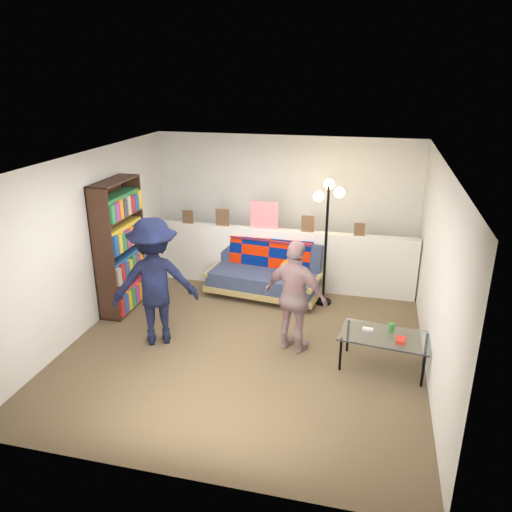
% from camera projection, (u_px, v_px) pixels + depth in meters
% --- Properties ---
extents(ground, '(5.00, 5.00, 0.00)m').
position_uv_depth(ground, '(249.00, 339.00, 6.70)').
color(ground, brown).
rests_on(ground, ground).
extents(room_shell, '(4.60, 5.05, 2.45)m').
position_uv_depth(room_shell, '(257.00, 210.00, 6.54)').
color(room_shell, silver).
rests_on(room_shell, ground).
extents(half_wall_ledge, '(4.45, 0.15, 1.00)m').
position_uv_depth(half_wall_ledge, '(276.00, 258.00, 8.16)').
color(half_wall_ledge, silver).
rests_on(half_wall_ledge, ground).
extents(ledge_decor, '(2.97, 0.02, 0.45)m').
position_uv_depth(ledge_decor, '(263.00, 218.00, 7.96)').
color(ledge_decor, brown).
rests_on(ledge_decor, half_wall_ledge).
extents(futon_sofa, '(1.87, 1.06, 0.76)m').
position_uv_depth(futon_sofa, '(266.00, 274.00, 7.92)').
color(futon_sofa, '#A68B51').
rests_on(futon_sofa, ground).
extents(bookshelf, '(0.33, 0.98, 1.95)m').
position_uv_depth(bookshelf, '(120.00, 251.00, 7.31)').
color(bookshelf, '#321B10').
rests_on(bookshelf, ground).
extents(coffee_table, '(1.11, 0.70, 0.55)m').
position_uv_depth(coffee_table, '(385.00, 338.00, 5.92)').
color(coffee_table, black).
rests_on(coffee_table, ground).
extents(floor_lamp, '(0.45, 0.36, 1.92)m').
position_uv_depth(floor_lamp, '(328.00, 218.00, 7.31)').
color(floor_lamp, black).
rests_on(floor_lamp, ground).
extents(person_left, '(1.26, 1.03, 1.70)m').
position_uv_depth(person_left, '(155.00, 282.00, 6.39)').
color(person_left, black).
rests_on(person_left, ground).
extents(person_right, '(0.93, 0.62, 1.47)m').
position_uv_depth(person_right, '(295.00, 297.00, 6.21)').
color(person_right, '#CE858D').
rests_on(person_right, ground).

